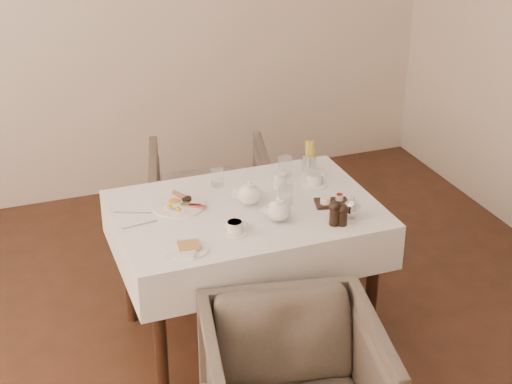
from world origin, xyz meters
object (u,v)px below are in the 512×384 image
object	(u,v)px
table	(246,229)
teapot_centre	(249,193)
armchair_far	(210,201)
breakfast_plate	(179,204)

from	to	relation	value
table	teapot_centre	xyz separation A→B (m)	(0.03, 0.03, 0.18)
armchair_far	breakfast_plate	size ratio (longest dim) A/B	2.79
armchair_far	table	bearing A→B (deg)	98.11
armchair_far	teapot_centre	world-z (taller)	teapot_centre
armchair_far	teapot_centre	size ratio (longest dim) A/B	4.52
table	teapot_centre	size ratio (longest dim) A/B	7.90
breakfast_plate	teapot_centre	world-z (taller)	teapot_centre
breakfast_plate	table	bearing A→B (deg)	-21.09
teapot_centre	breakfast_plate	bearing A→B (deg)	-177.91
breakfast_plate	teapot_centre	size ratio (longest dim) A/B	1.62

